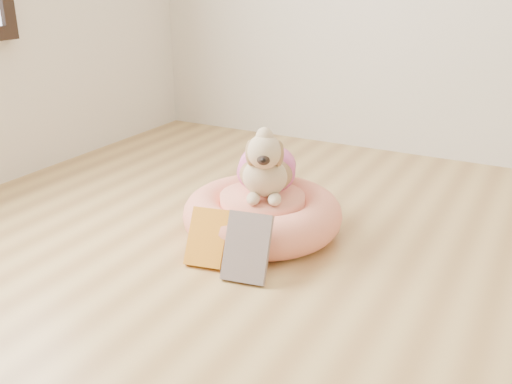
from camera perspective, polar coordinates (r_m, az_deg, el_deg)
The scene contains 4 objects.
pet_bed at distance 2.13m, azimuth 0.64°, elevation -2.24°, with size 0.59×0.59×0.15m.
dog at distance 2.08m, azimuth 1.03°, elevation 3.63°, with size 0.26×0.38×0.28m, color brown, non-canonical shape.
book_yellow at distance 1.92m, azimuth -4.87°, elevation -4.57°, with size 0.13×0.03×0.20m, color yellow.
book_white at distance 1.81m, azimuth -0.91°, elevation -5.56°, with size 0.14×0.02×0.22m, color silver.
Camera 1 is at (0.22, -0.73, 0.92)m, focal length 40.00 mm.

